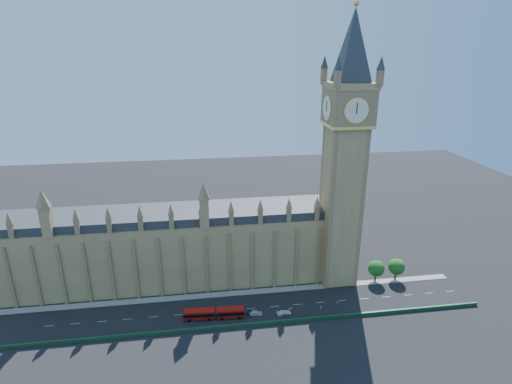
{
  "coord_description": "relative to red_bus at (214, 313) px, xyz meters",
  "views": [
    {
      "loc": [
        -10.21,
        -111.83,
        81.56
      ],
      "look_at": [
        7.09,
        10.0,
        37.77
      ],
      "focal_mm": 28.0,
      "sensor_mm": 36.0,
      "label": 1
    }
  ],
  "objects": [
    {
      "name": "car_white",
      "position": [
        22.71,
        -1.4,
        -1.02
      ],
      "size": [
        5.08,
        2.54,
        1.42
      ],
      "primitive_type": "imported",
      "rotation": [
        0.0,
        0.0,
        1.69
      ],
      "color": "white",
      "rests_on": "ground"
    },
    {
      "name": "red_bus",
      "position": [
        0.0,
        0.0,
        0.0
      ],
      "size": [
        19.43,
        4.02,
        3.28
      ],
      "rotation": [
        0.0,
        0.0,
        -0.06
      ],
      "color": "#AA110B",
      "rests_on": "ground"
    },
    {
      "name": "elizabeth_tower",
      "position": [
        46.43,
        17.3,
        52.83
      ],
      "size": [
        20.59,
        20.59,
        105.0
      ],
      "color": "#967548",
      "rests_on": "ground"
    },
    {
      "name": "tree_east_far",
      "position": [
        68.66,
        13.39,
        3.92
      ],
      "size": [
        6.0,
        6.0,
        8.5
      ],
      "color": "#382619",
      "rests_on": "ground"
    },
    {
      "name": "cone_b",
      "position": [
        25.61,
        0.86,
        -1.33
      ],
      "size": [
        0.64,
        0.64,
        0.8
      ],
      "rotation": [
        0.0,
        0.0,
        -0.35
      ],
      "color": "black",
      "rests_on": "ground"
    },
    {
      "name": "car_silver",
      "position": [
        13.57,
        -0.41,
        -1.04
      ],
      "size": [
        4.3,
        1.88,
        1.37
      ],
      "primitive_type": "imported",
      "rotation": [
        0.0,
        0.0,
        1.47
      ],
      "color": "#9B9DA2",
      "rests_on": "ground"
    },
    {
      "name": "kerb_north",
      "position": [
        8.43,
        12.8,
        -1.65
      ],
      "size": [
        160.0,
        3.0,
        0.16
      ],
      "primitive_type": "cube",
      "color": "gray",
      "rests_on": "ground"
    },
    {
      "name": "palace_westminster",
      "position": [
        -16.57,
        25.3,
        12.14
      ],
      "size": [
        120.0,
        20.0,
        28.0
      ],
      "color": "#967548",
      "rests_on": "ground"
    },
    {
      "name": "bridge_parapet",
      "position": [
        8.43,
        -5.7,
        -1.13
      ],
      "size": [
        160.0,
        0.6,
        1.2
      ],
      "primitive_type": "cube",
      "color": "#1E4C2D",
      "rests_on": "ground"
    },
    {
      "name": "ground",
      "position": [
        8.43,
        3.3,
        -1.73
      ],
      "size": [
        400.0,
        400.0,
        0.0
      ],
      "primitive_type": "plane",
      "color": "black",
      "rests_on": "ground"
    },
    {
      "name": "car_grey",
      "position": [
        12.61,
        0.5,
        -1.06
      ],
      "size": [
        4.03,
        1.88,
        1.33
      ],
      "primitive_type": "imported",
      "rotation": [
        0.0,
        0.0,
        1.65
      ],
      "color": "#3A3B41",
      "rests_on": "ground"
    },
    {
      "name": "tree_east_near",
      "position": [
        60.66,
        13.39,
        3.92
      ],
      "size": [
        6.0,
        6.0,
        8.5
      ],
      "color": "#382619",
      "rests_on": "ground"
    },
    {
      "name": "cone_a",
      "position": [
        35.56,
        0.02,
        -1.34
      ],
      "size": [
        0.65,
        0.65,
        0.78
      ],
      "rotation": [
        0.0,
        0.0,
        -0.41
      ],
      "color": "black",
      "rests_on": "ground"
    },
    {
      "name": "cone_c",
      "position": [
        42.09,
        2.15,
        -1.39
      ],
      "size": [
        0.48,
        0.48,
        0.68
      ],
      "rotation": [
        0.0,
        0.0,
        -0.15
      ],
      "color": "black",
      "rests_on": "ground"
    },
    {
      "name": "cone_d",
      "position": [
        25.0,
        0.75,
        -1.42
      ],
      "size": [
        0.51,
        0.51,
        0.63
      ],
      "rotation": [
        0.0,
        0.0,
        -0.33
      ],
      "color": "black",
      "rests_on": "ground"
    }
  ]
}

